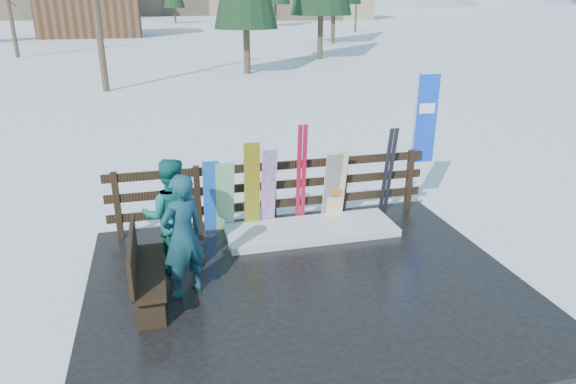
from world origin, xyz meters
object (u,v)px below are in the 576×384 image
object	(u,v)px
snowboard_3	(269,189)
rental_flag	(423,125)
snowboard_5	(337,186)
person_front	(183,236)
snowboard_0	(211,197)
snowboard_4	(332,188)
bench	(143,268)
snowboard_1	(225,197)
snowboard_2	(252,187)
person_back	(171,215)

from	to	relation	value
snowboard_3	rental_flag	xyz separation A→B (m)	(2.93, 0.27, 0.88)
snowboard_3	snowboard_5	bearing A→B (deg)	0.00
person_front	snowboard_0	bearing A→B (deg)	-137.14
snowboard_0	snowboard_4	xyz separation A→B (m)	(2.09, 0.00, -0.03)
snowboard_3	snowboard_5	world-z (taller)	snowboard_3
snowboard_4	person_front	world-z (taller)	person_front
bench	snowboard_4	size ratio (longest dim) A/B	1.14
rental_flag	person_front	bearing A→B (deg)	-155.20
snowboard_3	snowboard_4	distance (m)	1.13
bench	snowboard_4	bearing A→B (deg)	30.66
snowboard_3	snowboard_1	bearing A→B (deg)	180.00
snowboard_4	rental_flag	world-z (taller)	rental_flag
snowboard_5	snowboard_2	bearing A→B (deg)	180.00
bench	rental_flag	xyz separation A→B (m)	(4.98, 2.16, 1.09)
snowboard_1	bench	bearing A→B (deg)	-124.87
snowboard_2	snowboard_5	bearing A→B (deg)	0.00
snowboard_0	snowboard_1	size ratio (longest dim) A/B	1.03
snowboard_1	person_back	bearing A→B (deg)	-130.77
snowboard_1	snowboard_4	size ratio (longest dim) A/B	1.02
snowboard_5	rental_flag	xyz separation A→B (m)	(1.71, 0.27, 0.93)
snowboard_0	person_front	bearing A→B (deg)	-107.27
snowboard_2	snowboard_3	xyz separation A→B (m)	(0.28, 0.00, -0.06)
person_back	snowboard_1	bearing A→B (deg)	-126.23
bench	snowboard_2	world-z (taller)	snowboard_2
snowboard_5	person_back	size ratio (longest dim) A/B	0.81
bench	snowboard_5	xyz separation A→B (m)	(3.28, 1.89, 0.16)
snowboard_1	rental_flag	distance (m)	3.80
rental_flag	person_back	bearing A→B (deg)	-163.98
snowboard_0	snowboard_3	xyz separation A→B (m)	(0.97, 0.00, 0.06)
bench	snowboard_1	distance (m)	2.30
snowboard_2	person_front	xyz separation A→B (m)	(-1.24, -1.78, 0.06)
snowboard_0	person_back	xyz separation A→B (m)	(-0.67, -1.04, 0.17)
snowboard_0	bench	bearing A→B (deg)	-120.05
snowboard_1	person_back	world-z (taller)	person_back
snowboard_1	person_front	distance (m)	1.96
snowboard_4	snowboard_3	bearing A→B (deg)	180.00
snowboard_5	snowboard_3	bearing A→B (deg)	180.00
snowboard_2	snowboard_1	bearing A→B (deg)	180.00
rental_flag	person_back	xyz separation A→B (m)	(-4.56, -1.31, -0.76)
snowboard_0	snowboard_2	xyz separation A→B (m)	(0.68, 0.00, 0.12)
snowboard_1	person_back	distance (m)	1.39
rental_flag	snowboard_5	bearing A→B (deg)	-171.00
snowboard_2	rental_flag	world-z (taller)	rental_flag
snowboard_3	bench	bearing A→B (deg)	-137.47
snowboard_0	person_back	distance (m)	1.25
snowboard_2	snowboard_4	world-z (taller)	snowboard_2
bench	snowboard_3	bearing A→B (deg)	42.53
bench	snowboard_3	distance (m)	2.80
bench	person_back	bearing A→B (deg)	63.73
snowboard_1	snowboard_5	xyz separation A→B (m)	(1.96, 0.00, 0.02)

